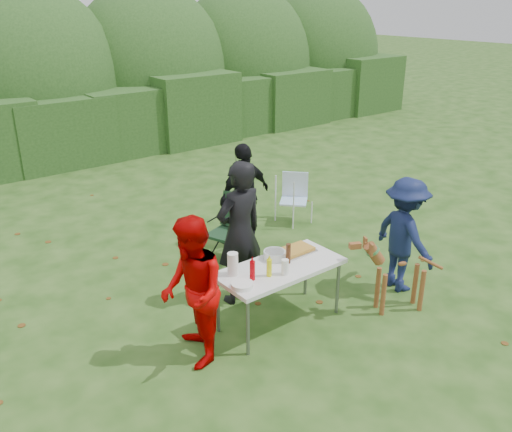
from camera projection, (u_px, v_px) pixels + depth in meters
ground at (299, 311)px, 6.67m from camera, size 80.00×80.00×0.00m
hedge_row at (60, 127)px, 12.17m from camera, size 22.00×1.40×1.70m
shrub_backdrop at (32, 85)px, 13.05m from camera, size 20.00×2.60×3.20m
folding_table at (280, 270)px, 6.20m from camera, size 1.50×0.70×0.74m
person_cook at (240, 233)px, 6.60m from camera, size 0.68×0.46×1.83m
person_red_jacket at (192, 292)px, 5.50m from camera, size 0.86×0.95×1.62m
person_black_puffy at (245, 195)px, 8.21m from camera, size 0.97×0.47×1.60m
child at (404, 235)px, 6.93m from camera, size 0.74×1.07×1.52m
dog at (401, 275)px, 6.55m from camera, size 1.07×0.80×0.95m
camping_chair at (229, 230)px, 7.76m from camera, size 0.78×0.78×0.98m
lawn_chair at (294, 199)px, 9.13m from camera, size 0.70×0.70×0.84m
food_tray at (296, 251)px, 6.51m from camera, size 0.45×0.30×0.02m
focaccia_bread at (296, 249)px, 6.50m from camera, size 0.40×0.26×0.04m
mustard_bottle at (269, 268)px, 5.93m from camera, size 0.06×0.06×0.20m
ketchup_bottle at (252, 271)px, 5.85m from camera, size 0.06×0.06×0.22m
beer_bottle at (288, 253)px, 6.21m from camera, size 0.06×0.06×0.24m
paper_towel_roll at (233, 264)px, 5.95m from camera, size 0.12×0.12×0.26m
cup_stack at (285, 267)px, 5.96m from camera, size 0.08×0.08×0.18m
pasta_bowl at (275, 255)px, 6.33m from camera, size 0.26×0.26×0.10m
plate_stack at (242, 285)px, 5.73m from camera, size 0.24×0.24×0.05m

